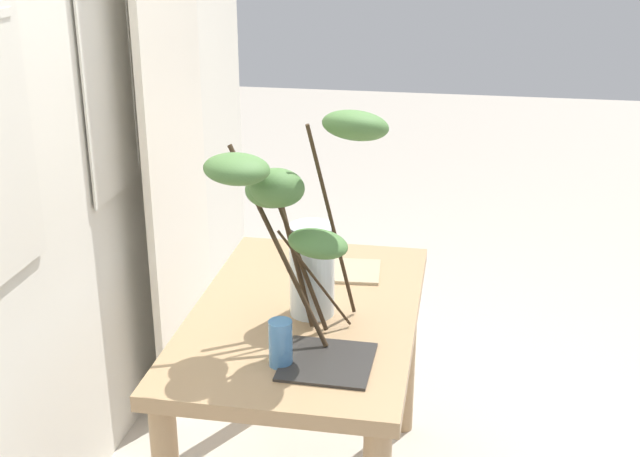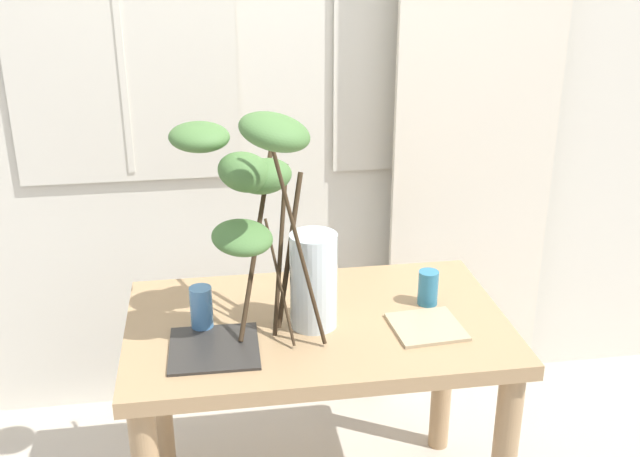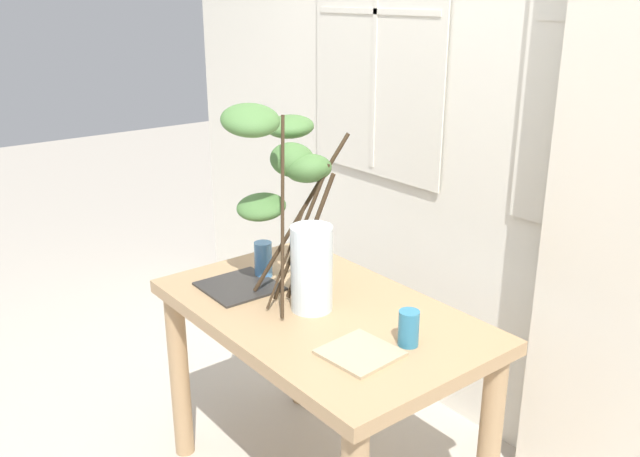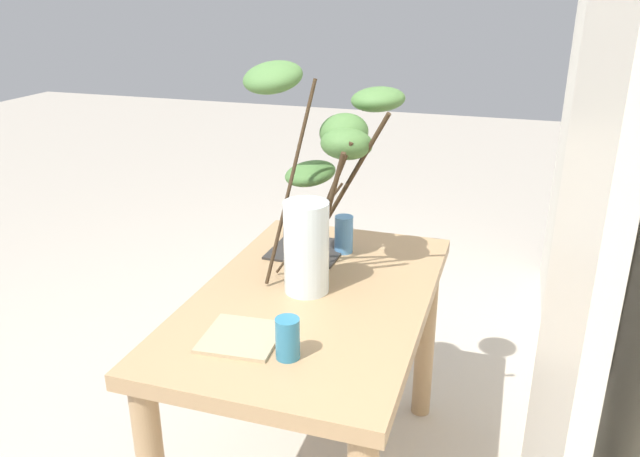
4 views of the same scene
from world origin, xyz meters
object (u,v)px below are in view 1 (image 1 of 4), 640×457
(vase_with_branches, at_px, (301,219))
(drinking_glass_blue_right, at_px, (310,250))
(plate_square_left, at_px, (327,362))
(dining_table, at_px, (305,347))
(plate_square_right, at_px, (351,271))
(drinking_glass_blue_left, at_px, (282,343))

(vase_with_branches, height_order, drinking_glass_blue_right, vase_with_branches)
(drinking_glass_blue_right, height_order, plate_square_left, drinking_glass_blue_right)
(dining_table, bearing_deg, plate_square_left, -158.18)
(dining_table, xyz_separation_m, plate_square_right, (0.32, -0.10, 0.14))
(drinking_glass_blue_right, distance_m, plate_square_right, 0.17)
(drinking_glass_blue_right, xyz_separation_m, plate_square_right, (-0.05, -0.15, -0.05))
(plate_square_left, xyz_separation_m, plate_square_right, (0.63, 0.02, 0.00))
(vase_with_branches, bearing_deg, drinking_glass_blue_right, 7.85)
(dining_table, bearing_deg, plate_square_right, -17.97)
(plate_square_left, distance_m, plate_square_right, 0.63)
(dining_table, relative_size, plate_square_right, 5.70)
(vase_with_branches, relative_size, drinking_glass_blue_right, 6.33)
(plate_square_right, bearing_deg, vase_with_branches, 169.20)
(dining_table, distance_m, vase_with_branches, 0.51)
(dining_table, height_order, drinking_glass_blue_right, drinking_glass_blue_right)
(dining_table, bearing_deg, drinking_glass_blue_right, 7.98)
(dining_table, distance_m, drinking_glass_blue_right, 0.41)
(vase_with_branches, relative_size, plate_square_right, 3.51)
(drinking_glass_blue_left, xyz_separation_m, drinking_glass_blue_right, (0.71, 0.05, -0.01))
(drinking_glass_blue_right, distance_m, plate_square_left, 0.70)
(dining_table, xyz_separation_m, drinking_glass_blue_left, (-0.35, -0.00, 0.20))
(dining_table, height_order, drinking_glass_blue_left, drinking_glass_blue_left)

